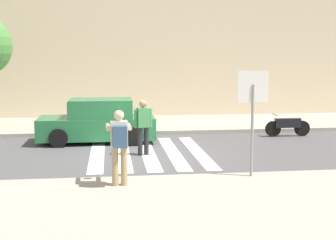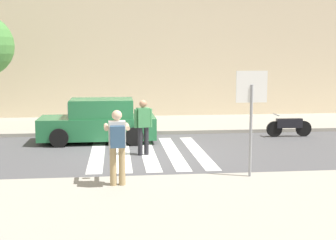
{
  "view_description": "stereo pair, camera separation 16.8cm",
  "coord_description": "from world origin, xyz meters",
  "px_view_note": "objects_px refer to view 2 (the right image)",
  "views": [
    {
      "loc": [
        -1.17,
        -14.42,
        3.06
      ],
      "look_at": [
        0.6,
        -0.2,
        1.1
      ],
      "focal_mm": 50.0,
      "sensor_mm": 36.0,
      "label": 1
    },
    {
      "loc": [
        -1.0,
        -14.44,
        3.06
      ],
      "look_at": [
        0.6,
        -0.2,
        1.1
      ],
      "focal_mm": 50.0,
      "sensor_mm": 36.0,
      "label": 2
    }
  ],
  "objects_px": {
    "photographer_with_backpack": "(117,141)",
    "parked_car_green": "(99,122)",
    "pedestrian_crossing": "(143,124)",
    "motorcycle": "(289,126)",
    "stop_sign": "(251,100)"
  },
  "relations": [
    {
      "from": "pedestrian_crossing",
      "to": "parked_car_green",
      "type": "xyz_separation_m",
      "value": [
        -1.44,
        2.43,
        -0.25
      ]
    },
    {
      "from": "photographer_with_backpack",
      "to": "parked_car_green",
      "type": "xyz_separation_m",
      "value": [
        -0.63,
        6.32,
        -0.44
      ]
    },
    {
      "from": "stop_sign",
      "to": "pedestrian_crossing",
      "type": "relative_size",
      "value": 1.49
    },
    {
      "from": "pedestrian_crossing",
      "to": "parked_car_green",
      "type": "height_order",
      "value": "pedestrian_crossing"
    },
    {
      "from": "stop_sign",
      "to": "pedestrian_crossing",
      "type": "xyz_separation_m",
      "value": [
        -2.41,
        3.41,
        -1.04
      ]
    },
    {
      "from": "parked_car_green",
      "to": "pedestrian_crossing",
      "type": "bearing_deg",
      "value": -59.29
    },
    {
      "from": "pedestrian_crossing",
      "to": "stop_sign",
      "type": "bearing_deg",
      "value": -54.79
    },
    {
      "from": "stop_sign",
      "to": "photographer_with_backpack",
      "type": "bearing_deg",
      "value": -171.53
    },
    {
      "from": "photographer_with_backpack",
      "to": "motorcycle",
      "type": "bearing_deg",
      "value": 45.29
    },
    {
      "from": "stop_sign",
      "to": "pedestrian_crossing",
      "type": "height_order",
      "value": "stop_sign"
    },
    {
      "from": "motorcycle",
      "to": "parked_car_green",
      "type": "bearing_deg",
      "value": -177.61
    },
    {
      "from": "motorcycle",
      "to": "stop_sign",
      "type": "bearing_deg",
      "value": -118.49
    },
    {
      "from": "stop_sign",
      "to": "motorcycle",
      "type": "distance_m",
      "value": 7.17
    },
    {
      "from": "parked_car_green",
      "to": "photographer_with_backpack",
      "type": "bearing_deg",
      "value": -84.31
    },
    {
      "from": "stop_sign",
      "to": "parked_car_green",
      "type": "xyz_separation_m",
      "value": [
        -3.85,
        5.84,
        -1.29
      ]
    }
  ]
}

